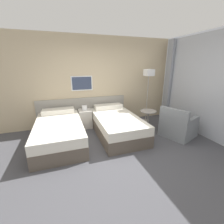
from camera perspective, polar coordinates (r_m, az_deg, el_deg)
The scene contains 9 objects.
ground_plane at distance 3.38m, azimuth 3.33°, elevation -16.01°, with size 16.00×16.00×0.00m, color #47474C.
wall_headboard at distance 4.84m, azimuth -6.14°, elevation 10.76°, with size 10.00×0.10×2.70m.
wall_window at distance 4.40m, azimuth 36.67°, elevation 7.27°, with size 0.21×4.56×2.70m.
bed_near_door at distance 3.97m, azimuth -19.36°, elevation -7.15°, with size 1.10×2.01×0.66m.
bed_near_window at distance 4.19m, azimuth 1.66°, elevation -4.76°, with size 1.10×2.01×0.66m.
nightstand at distance 4.69m, azimuth -10.20°, elevation -2.36°, with size 0.38×0.41×0.69m.
floor_lamp at distance 5.00m, azimuth 13.78°, elevation 12.63°, with size 0.26×0.26×1.73m.
side_table at distance 4.50m, azimuth 13.57°, elevation -1.74°, with size 0.46×0.46×0.59m.
armchair at distance 4.43m, azimuth 23.78°, elevation -5.09°, with size 0.99×0.98×0.83m.
Camera 1 is at (-1.08, -2.60, 1.87)m, focal length 24.00 mm.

